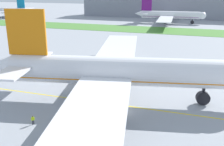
# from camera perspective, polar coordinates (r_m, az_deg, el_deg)

# --- Properties ---
(ground_plane) EXTENTS (600.00, 600.00, 0.00)m
(ground_plane) POSITION_cam_1_polar(r_m,az_deg,el_deg) (52.62, 2.77, -8.20)
(ground_plane) COLOR #9399A0
(ground_plane) RESTS_ON ground
(apron_taxi_line) EXTENTS (280.00, 0.36, 0.01)m
(apron_taxi_line) POSITION_cam_1_polar(r_m,az_deg,el_deg) (54.82, 3.47, -7.08)
(apron_taxi_line) COLOR yellow
(apron_taxi_line) RESTS_ON ground
(grass_median_strip) EXTENTS (320.00, 24.00, 0.10)m
(grass_median_strip) POSITION_cam_1_polar(r_m,az_deg,el_deg) (149.81, 13.25, 8.71)
(grass_median_strip) COLOR #4C8438
(grass_median_strip) RESTS_ON ground
(airliner_foreground) EXTENTS (55.26, 88.11, 18.94)m
(airliner_foreground) POSITION_cam_1_polar(r_m,az_deg,el_deg) (55.17, 0.70, 0.29)
(airliner_foreground) COLOR white
(airliner_foreground) RESTS_ON ground
(ground_crew_wingwalker_port) EXTENTS (0.50, 0.45, 1.66)m
(ground_crew_wingwalker_port) POSITION_cam_1_polar(r_m,az_deg,el_deg) (49.57, -16.52, -9.44)
(ground_crew_wingwalker_port) COLOR black
(ground_crew_wingwalker_port) RESTS_ON ground
(parked_airliner_far_left) EXTENTS (43.68, 69.40, 14.21)m
(parked_airliner_far_left) POSITION_cam_1_polar(r_m,az_deg,el_deg) (230.35, -21.81, 12.26)
(parked_airliner_far_left) COLOR white
(parked_airliner_far_left) RESTS_ON ground
(parked_airliner_far_centre) EXTENTS (45.43, 71.77, 15.42)m
(parked_airliner_far_centre) POSITION_cam_1_polar(r_m,az_deg,el_deg) (180.98, 12.09, 11.99)
(parked_airliner_far_centre) COLOR white
(parked_airliner_far_centre) RESTS_ON ground
(terminal_building) EXTENTS (126.67, 20.00, 18.00)m
(terminal_building) POSITION_cam_1_polar(r_m,az_deg,el_deg) (215.13, 11.27, 13.97)
(terminal_building) COLOR gray
(terminal_building) RESTS_ON ground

